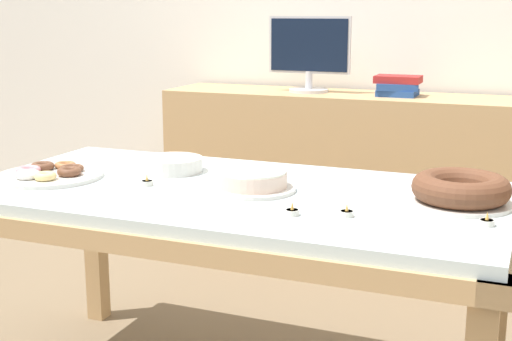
# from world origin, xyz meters

# --- Properties ---
(wall_back) EXTENTS (8.00, 0.10, 2.60)m
(wall_back) POSITION_xyz_m (0.00, 1.77, 1.30)
(wall_back) COLOR white
(wall_back) RESTS_ON ground
(dining_table) EXTENTS (1.72, 0.88, 0.73)m
(dining_table) POSITION_xyz_m (0.00, 0.00, 0.64)
(dining_table) COLOR silver
(dining_table) RESTS_ON ground
(sideboard) EXTENTS (1.91, 0.44, 0.87)m
(sideboard) POSITION_xyz_m (0.00, 1.47, 0.43)
(sideboard) COLOR tan
(sideboard) RESTS_ON ground
(computer_monitor) EXTENTS (0.42, 0.20, 0.38)m
(computer_monitor) POSITION_xyz_m (-0.23, 1.47, 1.06)
(computer_monitor) COLOR silver
(computer_monitor) RESTS_ON sideboard
(book_stack) EXTENTS (0.22, 0.19, 0.10)m
(book_stack) POSITION_xyz_m (0.22, 1.47, 0.92)
(book_stack) COLOR #23478C
(book_stack) RESTS_ON sideboard
(cake_chocolate_round) EXTENTS (0.27, 0.27, 0.06)m
(cake_chocolate_round) POSITION_xyz_m (0.07, 0.00, 0.75)
(cake_chocolate_round) COLOR silver
(cake_chocolate_round) RESTS_ON dining_table
(cake_golden_bundt) EXTENTS (0.29, 0.29, 0.09)m
(cake_golden_bundt) POSITION_xyz_m (0.68, 0.07, 0.77)
(cake_golden_bundt) COLOR silver
(cake_golden_bundt) RESTS_ON dining_table
(pastry_platter) EXTENTS (0.35, 0.35, 0.04)m
(pastry_platter) POSITION_xyz_m (-0.63, -0.10, 0.74)
(pastry_platter) COLOR silver
(pastry_platter) RESTS_ON dining_table
(plate_stack) EXTENTS (0.21, 0.21, 0.05)m
(plate_stack) POSITION_xyz_m (-0.29, 0.14, 0.75)
(plate_stack) COLOR silver
(plate_stack) RESTS_ON dining_table
(tealight_near_front) EXTENTS (0.04, 0.04, 0.04)m
(tealight_near_front) POSITION_xyz_m (-0.27, -0.07, 0.74)
(tealight_near_front) COLOR silver
(tealight_near_front) RESTS_ON dining_table
(tealight_left_edge) EXTENTS (0.04, 0.04, 0.04)m
(tealight_left_edge) POSITION_xyz_m (0.27, -0.21, 0.74)
(tealight_left_edge) COLOR silver
(tealight_left_edge) RESTS_ON dining_table
(tealight_near_cakes) EXTENTS (0.04, 0.04, 0.04)m
(tealight_near_cakes) POSITION_xyz_m (0.77, -0.11, 0.74)
(tealight_near_cakes) COLOR silver
(tealight_near_cakes) RESTS_ON dining_table
(tealight_centre) EXTENTS (0.04, 0.04, 0.04)m
(tealight_centre) POSITION_xyz_m (0.41, -0.17, 0.74)
(tealight_centre) COLOR silver
(tealight_centre) RESTS_ON dining_table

